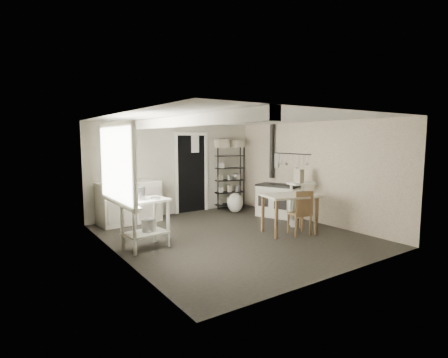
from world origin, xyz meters
TOP-DOWN VIEW (x-y plane):
  - floor at (0.00, 0.00)m, footprint 5.00×5.00m
  - ceiling at (0.00, 0.00)m, footprint 5.00×5.00m
  - wall_back at (0.00, 2.50)m, footprint 4.50×0.02m
  - wall_front at (0.00, -2.50)m, footprint 4.50×0.02m
  - wall_left at (-2.25, 0.00)m, footprint 0.02×5.00m
  - wall_right at (2.25, 0.00)m, footprint 0.02×5.00m
  - window at (-2.22, 0.20)m, footprint 0.12×1.76m
  - doorway at (0.45, 2.47)m, footprint 0.96×0.10m
  - ceiling_beam at (-1.20, 0.00)m, footprint 0.18×5.00m
  - wallpaper_panel at (2.24, 0.00)m, footprint 0.01×5.00m
  - utensil_rail at (2.19, 0.60)m, footprint 0.06×1.20m
  - prep_table at (-1.73, 0.19)m, footprint 0.83×0.65m
  - stockpot at (-1.86, 0.21)m, footprint 0.29×0.29m
  - saucepan at (-1.57, 0.12)m, footprint 0.22×0.22m
  - bucket at (-1.68, 0.20)m, footprint 0.28×0.28m
  - base_cabinets at (-1.33, 2.18)m, footprint 1.50×0.75m
  - mixing_bowl at (-1.24, 2.09)m, footprint 0.35×0.35m
  - counter_cup at (-1.68, 2.03)m, footprint 0.17×0.17m
  - shelf_rack at (1.54, 2.31)m, footprint 0.85×0.50m
  - shelf_jar at (1.28, 2.26)m, footprint 0.10×0.10m
  - storage_box_a at (1.31, 2.34)m, footprint 0.35×0.32m
  - storage_box_b at (1.78, 2.26)m, footprint 0.34×0.32m
  - stove at (1.92, 0.74)m, footprint 0.89×1.15m
  - stovepipe at (2.13, 1.25)m, footprint 0.13×0.13m
  - side_ledge at (1.83, -0.10)m, footprint 0.66×0.43m
  - oats_box at (1.73, -0.11)m, footprint 0.13×0.21m
  - work_table at (1.05, -0.51)m, footprint 1.20×0.97m
  - table_cup at (1.20, -0.65)m, footprint 0.13×0.13m
  - chair at (1.14, -0.71)m, footprint 0.47×0.48m
  - flour_sack at (1.33, 1.73)m, footprint 0.48×0.43m
  - floor_crock at (1.49, -0.19)m, footprint 0.13×0.13m

SIDE VIEW (x-z plane):
  - floor at x=0.00m, z-range 0.00..0.00m
  - floor_crock at x=1.49m, z-range 0.00..0.15m
  - flour_sack at x=1.33m, z-range -0.02..0.50m
  - work_table at x=1.05m, z-range -0.02..0.78m
  - bucket at x=-1.68m, z-range 0.26..0.51m
  - prep_table at x=-1.73m, z-range -0.03..0.83m
  - side_ledge at x=1.83m, z-range -0.04..0.90m
  - stove at x=1.92m, z-range 0.04..0.84m
  - base_cabinets at x=-1.33m, z-range -0.01..0.93m
  - chair at x=1.14m, z-range 0.03..0.94m
  - table_cup at x=1.20m, z-range 0.76..0.85m
  - saucepan at x=-1.57m, z-range 0.80..0.90m
  - stockpot at x=-1.86m, z-range 0.79..1.09m
  - shelf_rack at x=1.54m, z-range 0.11..1.79m
  - mixing_bowl at x=-1.24m, z-range 0.92..0.99m
  - counter_cup at x=-1.68m, z-range 0.92..1.02m
  - doorway at x=0.45m, z-range -0.04..2.04m
  - oats_box at x=1.73m, z-range 0.86..1.16m
  - wall_back at x=0.00m, z-range 0.00..2.30m
  - wall_front at x=0.00m, z-range 0.00..2.30m
  - wall_left at x=-2.25m, z-range 0.00..2.30m
  - wall_right at x=2.25m, z-range 0.00..2.30m
  - wallpaper_panel at x=2.24m, z-range 0.00..2.30m
  - shelf_jar at x=1.28m, z-range 1.27..1.46m
  - window at x=-2.22m, z-range 0.86..2.14m
  - utensil_rail at x=2.19m, z-range 1.33..1.77m
  - stovepipe at x=2.13m, z-range 0.86..2.32m
  - storage_box_b at x=1.78m, z-range 1.90..2.08m
  - storage_box_a at x=1.31m, z-range 1.90..2.12m
  - ceiling_beam at x=-1.20m, z-range 2.11..2.29m
  - ceiling at x=0.00m, z-range 2.30..2.30m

